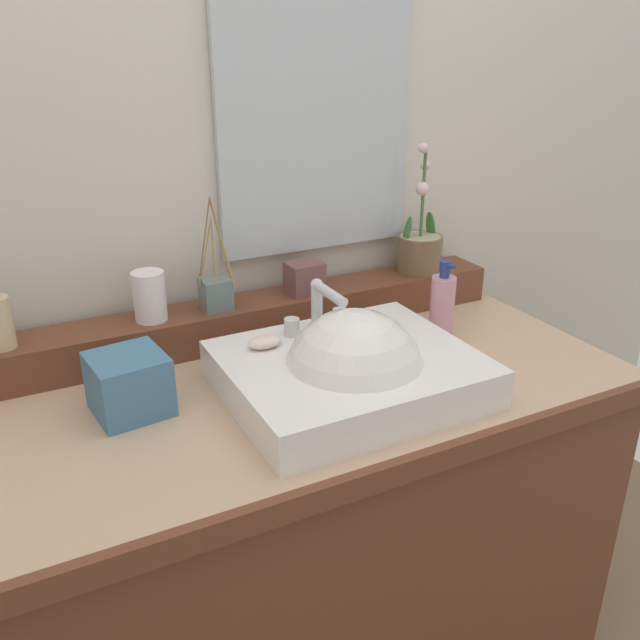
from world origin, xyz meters
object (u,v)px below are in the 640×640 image
object	(u,v)px
tissue_box	(129,384)
tumbler_cup	(149,296)
soap_bar	(265,342)
lotion_bottle	(442,306)
potted_plant	(420,248)
reed_diffuser	(216,292)
trinket_box	(305,278)
sink_basin	(352,377)

from	to	relation	value
tissue_box	tumbler_cup	bearing A→B (deg)	64.77
soap_bar	lotion_bottle	xyz separation A→B (m)	(0.45, 0.02, -0.01)
soap_bar	tissue_box	size ratio (longest dim) A/B	0.54
tissue_box	potted_plant	bearing A→B (deg)	15.08
reed_diffuser	trinket_box	size ratio (longest dim) A/B	3.08
trinket_box	lotion_bottle	distance (m)	0.32
soap_bar	potted_plant	bearing A→B (deg)	23.20
soap_bar	trinket_box	distance (m)	0.29
potted_plant	reed_diffuser	xyz separation A→B (m)	(-0.55, -0.01, -0.02)
reed_diffuser	sink_basin	bearing A→B (deg)	-65.09
lotion_bottle	tissue_box	size ratio (longest dim) A/B	1.42
trinket_box	potted_plant	bearing A→B (deg)	-1.81
trinket_box	tissue_box	distance (m)	0.51
trinket_box	soap_bar	bearing A→B (deg)	-134.53
soap_bar	tumbler_cup	bearing A→B (deg)	127.69
sink_basin	trinket_box	world-z (taller)	sink_basin
soap_bar	reed_diffuser	xyz separation A→B (m)	(-0.03, 0.21, 0.04)
soap_bar	trinket_box	size ratio (longest dim) A/B	0.86
sink_basin	trinket_box	bearing A→B (deg)	79.41
trinket_box	sink_basin	bearing A→B (deg)	-103.47
tumbler_cup	trinket_box	distance (m)	0.36
potted_plant	soap_bar	bearing A→B (deg)	-156.80
sink_basin	lotion_bottle	distance (m)	0.35
sink_basin	reed_diffuser	size ratio (longest dim) A/B	1.89
soap_bar	potted_plant	world-z (taller)	potted_plant
lotion_bottle	tumbler_cup	bearing A→B (deg)	162.16
sink_basin	tissue_box	world-z (taller)	sink_basin
sink_basin	tissue_box	size ratio (longest dim) A/B	3.63
potted_plant	reed_diffuser	bearing A→B (deg)	-179.06
trinket_box	lotion_bottle	world-z (taller)	lotion_bottle
soap_bar	tumbler_cup	xyz separation A→B (m)	(-0.17, 0.22, 0.05)
soap_bar	lotion_bottle	distance (m)	0.45
sink_basin	lotion_bottle	world-z (taller)	sink_basin
soap_bar	reed_diffuser	world-z (taller)	reed_diffuser
potted_plant	tissue_box	world-z (taller)	potted_plant
sink_basin	tumbler_cup	distance (m)	0.46
lotion_bottle	tissue_box	distance (m)	0.71
soap_bar	lotion_bottle	world-z (taller)	lotion_bottle
lotion_bottle	tissue_box	world-z (taller)	lotion_bottle
soap_bar	trinket_box	bearing A→B (deg)	48.35
tumbler_cup	reed_diffuser	distance (m)	0.14
potted_plant	tumbler_cup	bearing A→B (deg)	-179.57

